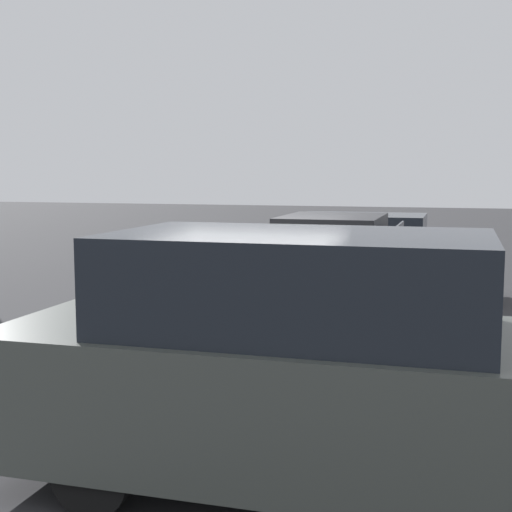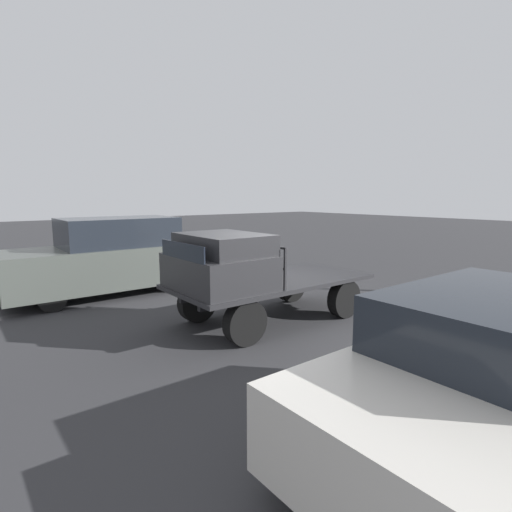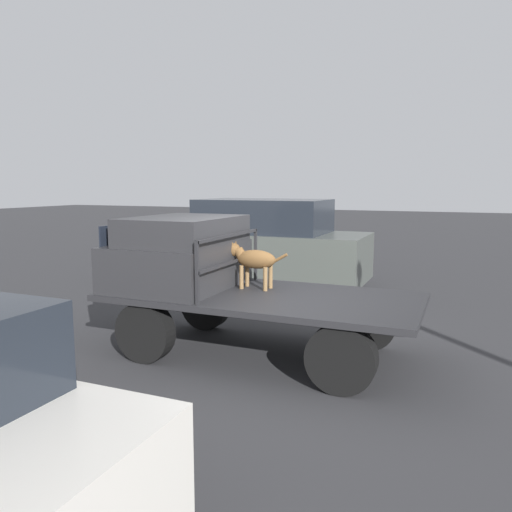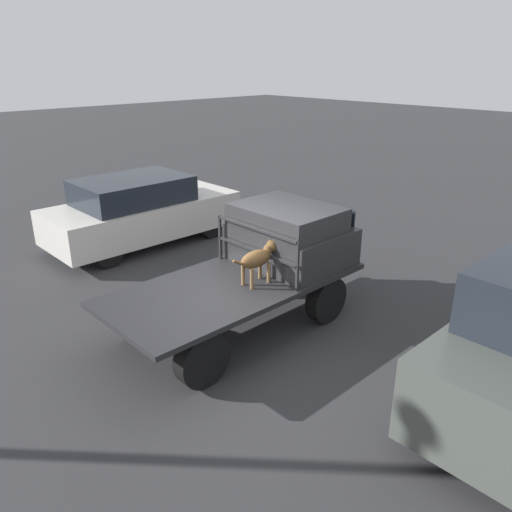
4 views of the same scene
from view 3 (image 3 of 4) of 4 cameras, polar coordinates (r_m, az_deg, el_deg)
ground_plane at (r=6.94m, az=0.56°, el=-11.21°), size 80.00×80.00×0.00m
flatbed_truck at (r=6.76m, az=0.57°, el=-6.25°), size 4.18×1.96×0.85m
truck_cab at (r=7.18m, az=-8.70°, el=0.26°), size 1.51×1.84×1.00m
truck_headboard at (r=6.80m, az=-3.02°, el=0.31°), size 0.04×1.84×0.78m
dog at (r=6.99m, az=-0.51°, el=-0.34°), size 0.95×0.26×0.67m
parked_pickup_far at (r=11.21m, az=-0.01°, el=1.32°), size 5.06×1.87×1.98m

